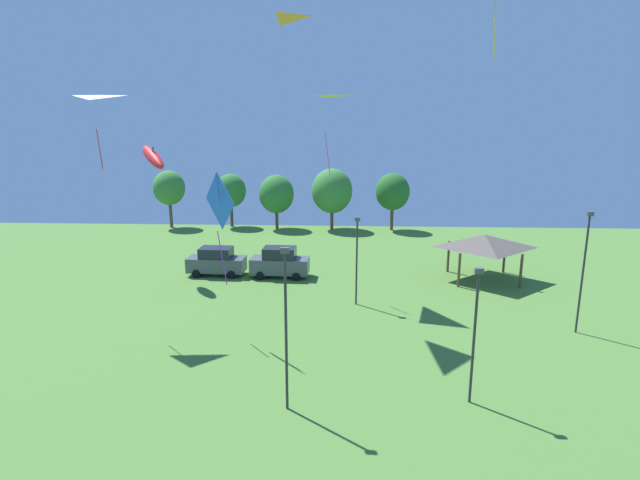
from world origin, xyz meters
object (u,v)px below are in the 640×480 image
Objects in this scene: kite_flying_7 at (313,34)px; light_post_1 at (286,322)px; treeline_tree_3 at (332,191)px; treeline_tree_1 at (231,191)px; parked_car_leftmost at (216,261)px; treeline_tree_0 at (169,188)px; treeline_tree_2 at (276,194)px; park_pavilion at (484,241)px; treeline_tree_4 at (393,192)px; kite_flying_2 at (153,157)px; light_post_2 at (584,267)px; light_post_0 at (357,256)px; kite_flying_6 at (220,204)px; parked_car_second_from_left at (280,262)px; kite_flying_1 at (91,117)px; kite_flying_0 at (314,113)px; light_post_3 at (475,328)px.

kite_flying_7 is 18.12m from light_post_1.
treeline_tree_1 is at bearing 175.19° from treeline_tree_3.
treeline_tree_1 is at bearing 101.10° from parked_car_leftmost.
treeline_tree_2 is (12.57, -0.21, -0.61)m from treeline_tree_0.
park_pavilion is 19.36m from treeline_tree_4.
kite_flying_2 is 0.52× the size of light_post_2.
kite_flying_7 is 0.51× the size of light_post_0.
parked_car_leftmost is 21.53m from treeline_tree_0.
treeline_tree_1 is (-3.08, 19.49, 3.15)m from parked_car_leftmost.
light_post_1 is (-0.38, -12.49, -13.13)m from kite_flying_7.
park_pavilion reaches higher than parked_car_leftmost.
kite_flying_6 is 13.33m from parked_car_second_from_left.
treeline_tree_3 is at bearing 66.26° from kite_flying_1.
kite_flying_0 is 1.41× the size of kite_flying_7.
treeline_tree_4 is (7.89, 37.50, 0.45)m from light_post_1.
light_post_0 is at bearing 162.21° from light_post_2.
treeline_tree_2 is (-18.64, 18.66, 0.98)m from park_pavilion.
kite_flying_6 is 0.90× the size of light_post_1.
kite_flying_0 is 18.68m from light_post_3.
light_post_1 reaches higher than treeline_tree_1.
kite_flying_2 is 1.22× the size of kite_flying_7.
light_post_3 reaches higher than parked_car_second_from_left.
light_post_2 is (15.61, -3.69, -13.10)m from kite_flying_7.
kite_flying_6 is 9.31m from light_post_1.
light_post_0 is at bearing -20.05° from kite_flying_2.
light_post_0 is at bearing 111.32° from light_post_3.
treeline_tree_1 is (-11.21, 23.35, -8.31)m from kite_flying_0.
treeline_tree_3 is (-2.23, 24.73, 1.06)m from light_post_0.
treeline_tree_0 is at bearing 179.06° from treeline_tree_2.
kite_flying_6 is 11.74m from kite_flying_7.
light_post_0 is 0.95× the size of treeline_tree_2.
light_post_1 reaches higher than treeline_tree_2.
kite_flying_7 is at bearing -66.62° from treeline_tree_1.
treeline_tree_2 is at bearing 126.60° from light_post_2.
kite_flying_1 is at bearing -124.25° from treeline_tree_4.
treeline_tree_4 is (12.27, 30.17, -3.27)m from kite_flying_6.
light_post_3 is 0.87× the size of treeline_tree_3.
treeline_tree_2 is 13.29m from treeline_tree_4.
kite_flying_1 is 0.45× the size of light_post_2.
kite_flying_7 is 0.49× the size of treeline_tree_1.
treeline_tree_1 is at bearing 116.53° from light_post_3.
light_post_1 is at bearing -151.18° from light_post_2.
treeline_tree_2 is at bearing -0.94° from treeline_tree_0.
light_post_2 is at bearing -17.79° from light_post_0.
treeline_tree_0 is at bearing 148.85° from park_pavilion.
treeline_tree_2 is (-2.70, 18.76, 2.87)m from parked_car_second_from_left.
parked_car_leftmost is at bearing 106.36° from kite_flying_6.
kite_flying_1 is at bearing -164.33° from light_post_0.
light_post_3 is at bearing -89.95° from treeline_tree_4.
treeline_tree_2 is (2.45, 18.46, 2.92)m from parked_car_leftmost.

